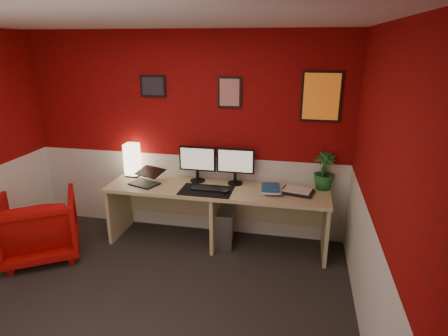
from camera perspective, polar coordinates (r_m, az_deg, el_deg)
ground at (r=3.78m, az=-13.66°, el=-20.60°), size 4.00×3.50×0.01m
ceiling at (r=2.97m, az=-17.50°, el=20.60°), size 4.00×3.50×0.01m
wall_back at (r=4.71m, az=-5.81°, el=4.83°), size 4.00×0.01×2.50m
wall_right at (r=2.89m, az=22.94°, el=-5.40°), size 0.01×3.50×2.50m
wainscot_back at (r=4.93m, az=-5.55°, el=-3.68°), size 4.00×0.01×1.00m
wainscot_right at (r=3.25m, az=21.15°, el=-17.62°), size 0.01×3.50×1.00m
desk at (r=4.57m, az=-1.09°, el=-7.29°), size 2.60×0.65×0.73m
shoji_lamp at (r=4.91m, az=-13.67°, el=1.08°), size 0.16×0.16×0.40m
laptop at (r=4.60m, az=-12.03°, el=-1.16°), size 0.39×0.33×0.22m
monitor_left at (r=4.56m, az=-4.08°, el=1.43°), size 0.45×0.06×0.58m
monitor_right at (r=4.46m, az=1.72°, el=1.10°), size 0.45×0.06×0.58m
desk_mat at (r=4.34m, az=-2.70°, el=-3.42°), size 0.60×0.38×0.01m
keyboard at (r=4.36m, az=-2.26°, el=-3.15°), size 0.42×0.14×0.02m
mouse at (r=4.27m, az=0.29°, el=-3.55°), size 0.07×0.11×0.03m
book_bottom at (r=4.36m, az=6.16°, el=-3.30°), size 0.23×0.30×0.03m
book_middle at (r=4.32m, az=5.89°, el=-3.11°), size 0.22×0.30×0.02m
book_top at (r=4.30m, az=5.71°, el=-2.87°), size 0.22×0.28×0.02m
zen_tray at (r=4.36m, az=10.99°, el=-3.53°), size 0.40×0.32×0.03m
potted_plant at (r=4.48m, az=14.88°, el=-0.42°), size 0.30×0.30×0.44m
pc_tower at (r=4.65m, az=0.14°, el=-8.74°), size 0.25×0.47×0.45m
armchair at (r=4.81m, az=-26.05°, el=-7.90°), size 1.09×1.10×0.73m
art_left at (r=4.72m, az=-10.66°, el=12.05°), size 0.32×0.02×0.26m
art_center at (r=4.46m, az=0.86°, el=11.35°), size 0.28×0.02×0.36m
art_right at (r=4.39m, az=14.48°, el=10.41°), size 0.44×0.02×0.56m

